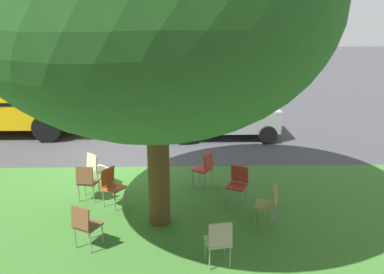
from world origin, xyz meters
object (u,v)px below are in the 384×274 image
(chair_6, at_px, (85,223))
(chair_1, at_px, (96,167))
(chair_0, at_px, (87,180))
(parked_car, at_px, (225,113))
(chair_3, at_px, (111,184))
(chair_4, at_px, (219,240))
(street_tree, at_px, (154,4))
(chair_2, at_px, (269,202))
(chair_5, at_px, (238,182))
(chair_7, at_px, (205,167))

(chair_6, bearing_deg, chair_1, -82.20)
(chair_0, distance_m, chair_1, 0.80)
(chair_1, xyz_separation_m, chair_6, (-0.38, 2.74, 0.00))
(chair_6, relative_size, parked_car, 0.24)
(chair_3, bearing_deg, chair_4, 133.88)
(street_tree, distance_m, chair_6, 4.13)
(chair_0, relative_size, chair_2, 1.00)
(chair_0, relative_size, parked_car, 0.24)
(chair_4, relative_size, chair_5, 1.00)
(chair_4, xyz_separation_m, chair_5, (-0.64, -2.33, 0.00))
(chair_3, distance_m, chair_6, 1.72)
(chair_1, distance_m, chair_3, 1.17)
(chair_4, xyz_separation_m, chair_7, (0.06, -3.26, 0.00))
(chair_5, relative_size, parked_car, 0.24)
(chair_0, distance_m, chair_2, 4.14)
(chair_0, bearing_deg, chair_4, 138.08)
(parked_car, bearing_deg, chair_0, 52.96)
(street_tree, height_order, chair_6, street_tree)
(chair_0, height_order, chair_3, same)
(chair_2, distance_m, parked_car, 6.08)
(street_tree, relative_size, chair_0, 7.65)
(chair_0, height_order, chair_5, same)
(street_tree, bearing_deg, chair_4, 125.66)
(chair_3, bearing_deg, chair_6, 83.76)
(chair_1, bearing_deg, chair_5, 163.70)
(street_tree, xyz_separation_m, chair_6, (1.31, 0.93, -3.81))
(chair_4, relative_size, parked_car, 0.24)
(street_tree, bearing_deg, chair_3, -34.80)
(street_tree, height_order, chair_2, street_tree)
(chair_2, relative_size, chair_4, 1.00)
(chair_2, xyz_separation_m, parked_car, (0.28, -6.07, 0.32))
(chair_3, bearing_deg, chair_2, 164.08)
(chair_4, bearing_deg, chair_1, -50.20)
(chair_6, bearing_deg, chair_4, 166.21)
(chair_4, height_order, parked_car, parked_car)
(chair_1, height_order, chair_4, same)
(street_tree, distance_m, chair_3, 4.05)
(chair_1, xyz_separation_m, chair_3, (-0.56, 1.03, 0.00))
(chair_0, height_order, chair_2, same)
(chair_4, bearing_deg, parked_car, -96.70)
(chair_0, bearing_deg, chair_5, 176.73)
(chair_3, bearing_deg, chair_5, -179.38)
(chair_1, bearing_deg, chair_7, 178.58)
(chair_0, bearing_deg, parked_car, -127.04)
(street_tree, height_order, parked_car, street_tree)
(street_tree, distance_m, chair_5, 4.26)
(street_tree, relative_size, chair_4, 7.65)
(chair_5, bearing_deg, chair_2, 117.16)
(chair_4, relative_size, chair_6, 1.00)
(chair_2, height_order, chair_6, same)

